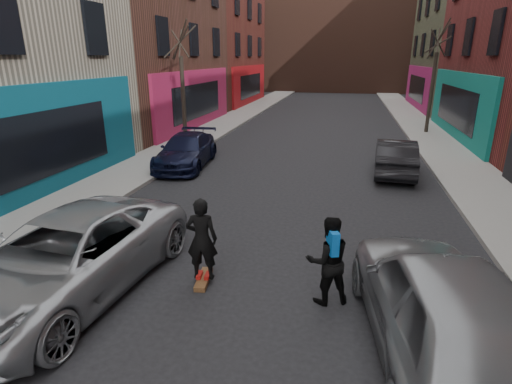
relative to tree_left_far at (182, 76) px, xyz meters
The scene contains 12 objects.
sidewalk_left 12.45m from the tree_left_far, 90.24° to the left, with size 2.50×84.00×0.13m, color gray.
sidewalk_right 17.61m from the tree_left_far, 43.95° to the left, with size 2.50×84.00×0.13m, color gray.
building_far 38.67m from the tree_left_far, 80.73° to the left, with size 40.00×10.00×14.00m, color #47281E.
tree_left_far is the anchor object (origin of this frame).
tree_right_far 13.78m from the tree_left_far, 25.82° to the left, with size 2.00×2.00×6.80m, color black, non-canonical shape.
parked_left_far 13.60m from the tree_left_far, 77.00° to the right, with size 2.48×5.39×1.50m, color #979A9F.
parked_left_end 4.95m from the tree_left_far, 67.18° to the right, with size 1.81×4.44×1.29m, color black.
parked_right_far 16.52m from the tree_left_far, 54.84° to the right, with size 2.03×5.04×1.72m, color gray.
parked_right_end 10.59m from the tree_left_far, 17.80° to the right, with size 1.41×4.05×1.33m, color black.
skateboard 13.61m from the tree_left_far, 66.31° to the right, with size 0.22×0.80×0.10m, color brown.
skateboarder 13.42m from the tree_left_far, 66.31° to the right, with size 0.60×0.40×1.66m, color black.
pedestrian 14.67m from the tree_left_far, 57.75° to the right, with size 0.98×0.88×1.65m.
Camera 1 is at (1.65, -0.64, 4.24)m, focal length 28.00 mm.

